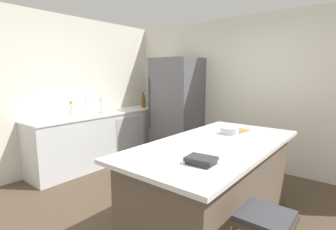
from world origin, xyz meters
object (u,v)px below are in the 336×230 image
at_px(refrigerator, 177,108).
at_px(cookbook_stack, 201,160).
at_px(kitchen_island, 214,183).
at_px(sink_faucet, 86,106).
at_px(mixing_bowl, 230,131).
at_px(paper_towel_roll, 102,105).
at_px(vinegar_bottle, 144,102).
at_px(whiskey_bottle, 143,102).
at_px(olive_oil_bottle, 153,101).
at_px(soda_bottle, 144,100).
at_px(cutting_board, 235,130).
at_px(flower_vase, 71,112).

relative_size(refrigerator, cookbook_stack, 7.74).
distance_m(kitchen_island, sink_faucet, 2.71).
bearing_deg(mixing_bowl, paper_towel_roll, 178.46).
xyz_separation_m(paper_towel_roll, vinegar_bottle, (0.02, 1.07, -0.03)).
distance_m(refrigerator, mixing_bowl, 2.03).
relative_size(vinegar_bottle, whiskey_bottle, 0.82).
xyz_separation_m(sink_faucet, whiskey_bottle, (0.12, 1.29, -0.03)).
distance_m(sink_faucet, olive_oil_bottle, 1.58).
height_order(soda_bottle, whiskey_bottle, soda_bottle).
relative_size(kitchen_island, whiskey_bottle, 6.89).
height_order(vinegar_bottle, mixing_bowl, vinegar_bottle).
distance_m(mixing_bowl, cutting_board, 0.21).
relative_size(paper_towel_roll, cookbook_stack, 1.26).
bearing_deg(kitchen_island, sink_faucet, 175.14).
bearing_deg(flower_vase, refrigerator, 63.82).
bearing_deg(soda_bottle, refrigerator, -4.01).
height_order(paper_towel_roll, mixing_bowl, paper_towel_roll).
distance_m(sink_faucet, cutting_board, 2.59).
xyz_separation_m(whiskey_bottle, mixing_bowl, (2.45, -1.05, -0.09)).
height_order(kitchen_island, olive_oil_bottle, olive_oil_bottle).
xyz_separation_m(vinegar_bottle, whiskey_bottle, (0.06, -0.09, 0.02)).
distance_m(olive_oil_bottle, vinegar_bottle, 0.21).
relative_size(soda_bottle, whiskey_bottle, 1.08).
bearing_deg(kitchen_island, refrigerator, 136.56).
bearing_deg(sink_faucet, olive_oil_bottle, 85.10).
xyz_separation_m(paper_towel_roll, cookbook_stack, (2.81, -1.18, -0.11)).
relative_size(flower_vase, cutting_board, 0.87).
distance_m(whiskey_bottle, mixing_bowl, 2.67).
bearing_deg(soda_bottle, sink_faucet, -89.53).
distance_m(kitchen_island, cutting_board, 0.82).
distance_m(flower_vase, olive_oil_bottle, 1.90).
bearing_deg(refrigerator, flower_vase, -116.18).
bearing_deg(cutting_board, sink_faucet, -170.05).
distance_m(olive_oil_bottle, cutting_board, 2.66).
bearing_deg(olive_oil_bottle, whiskey_bottle, -92.11).
relative_size(kitchen_island, olive_oil_bottle, 7.66).
xyz_separation_m(refrigerator, soda_bottle, (-0.93, 0.07, 0.10)).
height_order(sink_faucet, vinegar_bottle, sink_faucet).
bearing_deg(paper_towel_roll, refrigerator, 51.35).
height_order(flower_vase, mixing_bowl, flower_vase).
bearing_deg(paper_towel_roll, kitchen_island, -11.56).
relative_size(sink_faucet, flower_vase, 1.12).
xyz_separation_m(flower_vase, paper_towel_roll, (-0.03, 0.63, 0.04)).
bearing_deg(vinegar_bottle, whiskey_bottle, -55.22).
height_order(paper_towel_roll, vinegar_bottle, paper_towel_roll).
bearing_deg(refrigerator, kitchen_island, -43.44).
distance_m(flower_vase, soda_bottle, 1.80).
relative_size(flower_vase, soda_bottle, 0.77).
distance_m(sink_faucet, whiskey_bottle, 1.29).
relative_size(sink_faucet, vinegar_bottle, 1.13).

